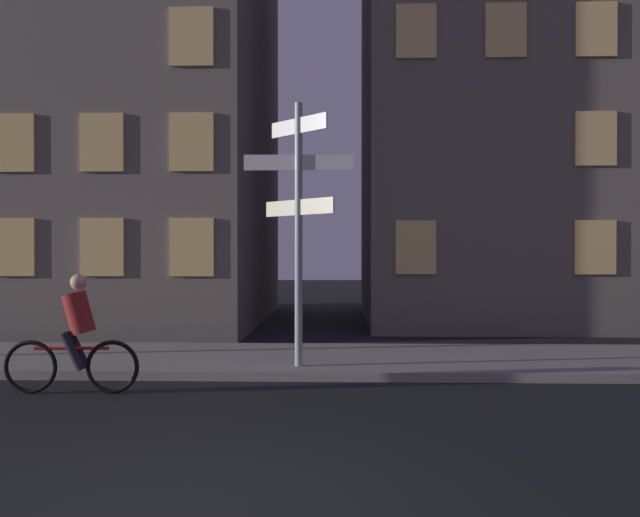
% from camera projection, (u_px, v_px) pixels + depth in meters
% --- Properties ---
extents(sidewalk_kerb, '(40.00, 3.11, 0.14)m').
position_uv_depth(sidewalk_kerb, '(271.00, 360.00, 11.42)').
color(sidewalk_kerb, gray).
rests_on(sidewalk_kerb, ground_plane).
extents(signpost, '(1.70, 1.12, 4.06)m').
position_uv_depth(signpost, '(299.00, 211.00, 10.39)').
color(signpost, gray).
rests_on(signpost, sidewalk_kerb).
extents(cyclist, '(1.82, 0.34, 1.61)m').
position_uv_depth(cyclist, '(75.00, 338.00, 9.04)').
color(cyclist, black).
rests_on(cyclist, ground_plane).
extents(building_left_block, '(9.32, 9.00, 15.92)m').
position_uv_depth(building_left_block, '(92.00, 30.00, 18.34)').
color(building_left_block, '#6B6056').
rests_on(building_left_block, ground_plane).
extents(building_right_block, '(9.90, 7.36, 12.63)m').
position_uv_depth(building_right_block, '(545.00, 92.00, 18.51)').
color(building_right_block, '#6B6056').
rests_on(building_right_block, ground_plane).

